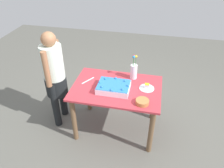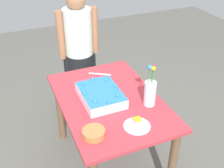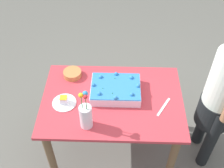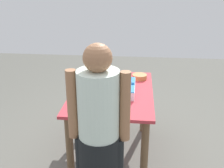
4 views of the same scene
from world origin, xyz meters
name	(u,v)px [view 2 (image 2 of 4)]	position (x,y,z in m)	size (l,w,h in m)	color
ground_plane	(110,162)	(0.00, 0.00, 0.00)	(8.00, 8.00, 0.00)	#5E5E56
dining_table	(110,112)	(0.00, 0.00, 0.63)	(1.22, 0.84, 0.77)	#BB353F
sheet_cake	(101,95)	(-0.03, -0.07, 0.82)	(0.43, 0.33, 0.11)	white
serving_plate_with_slice	(137,124)	(0.41, 0.06, 0.79)	(0.20, 0.20, 0.07)	white
cake_knife	(100,74)	(-0.43, 0.07, 0.77)	(0.23, 0.02, 0.00)	silver
flower_vase	(150,92)	(0.19, 0.28, 0.90)	(0.10, 0.10, 0.37)	silver
fruit_bowl	(94,133)	(0.38, -0.28, 0.80)	(0.17, 0.17, 0.05)	#BE7841
person_standing	(79,49)	(-0.91, 0.01, 0.85)	(0.31, 0.45, 1.49)	black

